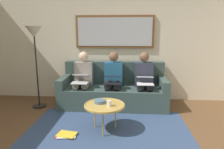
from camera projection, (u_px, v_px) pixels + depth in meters
The scene contains 15 objects.
wall_rear at pixel (115, 43), 4.64m from camera, with size 6.00×0.12×2.60m, color beige.
area_rug at pixel (108, 132), 3.20m from camera, with size 2.60×1.80×0.01m, color #33476B.
couch at pixel (113, 90), 4.37m from camera, with size 2.20×0.90×0.90m.
framed_mirror at pixel (115, 32), 4.50m from camera, with size 1.74×0.05×0.72m.
coffee_table at pixel (104, 105), 3.17m from camera, with size 0.64×0.64×0.44m.
cup at pixel (109, 103), 3.09m from camera, with size 0.07×0.07×0.09m, color silver.
bowl at pixel (100, 102), 3.23m from camera, with size 0.18×0.18×0.05m, color slate.
person_left at pixel (144, 78), 4.20m from camera, with size 0.38×0.58×1.14m.
laptop_white at pixel (145, 80), 3.95m from camera, with size 0.32×0.34×0.14m.
person_middle at pixel (113, 78), 4.24m from camera, with size 0.38×0.58×1.14m.
laptop_black at pixel (112, 80), 4.00m from camera, with size 0.33×0.33×0.14m.
person_right at pixel (83, 77), 4.29m from camera, with size 0.38×0.58×1.14m.
laptop_silver at pixel (81, 79), 4.06m from camera, with size 0.32×0.37×0.16m.
magazine_stack at pixel (66, 135), 3.07m from camera, with size 0.32×0.25×0.03m.
standing_lamp at pixel (35, 41), 4.01m from camera, with size 0.32×0.32×1.66m.
Camera 1 is at (-0.29, 2.08, 1.55)m, focal length 32.52 mm.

